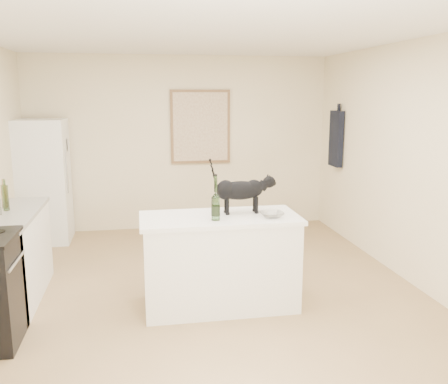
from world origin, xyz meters
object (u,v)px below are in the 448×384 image
(wine_bottle, at_px, (216,200))
(fridge, at_px, (43,181))
(black_cat, at_px, (240,193))
(glass_bowl, at_px, (272,215))

(wine_bottle, bearing_deg, fridge, 126.47)
(black_cat, xyz_separation_m, wine_bottle, (-0.28, -0.22, -0.01))
(fridge, height_order, black_cat, fridge)
(fridge, xyz_separation_m, glass_bowl, (2.52, -2.69, 0.08))
(black_cat, distance_m, glass_bowl, 0.38)
(fridge, bearing_deg, glass_bowl, -46.93)
(fridge, bearing_deg, wine_bottle, -53.53)
(fridge, relative_size, black_cat, 2.97)
(fridge, height_order, glass_bowl, fridge)
(wine_bottle, height_order, glass_bowl, wine_bottle)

